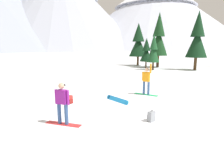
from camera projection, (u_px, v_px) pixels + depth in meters
The scene contains 13 objects.
ground_plane at pixel (134, 110), 9.52m from camera, with size 800.00×800.00×0.00m, color white.
snowboarder_foreground at pixel (62, 103), 7.55m from camera, with size 1.50×0.89×1.71m.
snowboarder_midground at pixel (146, 80), 12.32m from camera, with size 1.41×1.23×2.06m.
loose_snowboard_near_right at pixel (117, 99), 10.90m from camera, with size 1.09×1.66×0.24m.
backpack_red at pixel (70, 100), 10.52m from camera, with size 0.38×0.38×0.47m.
backpack_grey at pixel (151, 116), 8.01m from camera, with size 0.38×0.37×0.47m.
pine_tree_tall at pixel (154, 50), 25.61m from camera, with size 1.69×1.69×4.84m.
pine_tree_young at pixel (197, 38), 25.16m from camera, with size 2.77×2.77×7.79m.
pine_tree_broad at pixel (146, 52), 28.36m from camera, with size 1.92×1.92×4.42m.
pine_tree_short at pixel (159, 38), 28.74m from camera, with size 2.79×2.79×8.21m.
pine_tree_leaning at pixel (138, 43), 31.78m from camera, with size 3.07×3.07×7.01m.
peak_east_ridge at pixel (61, 6), 182.54m from camera, with size 157.39×157.39×79.45m.
peak_north_spur at pixel (154, 14), 223.63m from camera, with size 208.14×208.14×79.39m.
Camera 1 is at (-2.28, -8.88, 3.08)m, focal length 30.53 mm.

